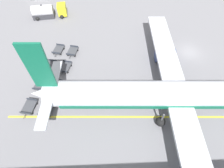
# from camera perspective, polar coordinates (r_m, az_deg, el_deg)

# --- Properties ---
(ground_plane) EXTENTS (500.00, 500.00, 0.00)m
(ground_plane) POSITION_cam_1_polar(r_m,az_deg,el_deg) (37.31, 23.82, 9.48)
(ground_plane) COLOR gray
(airplane) EXTENTS (38.93, 42.67, 12.19)m
(airplane) POSITION_cam_1_polar(r_m,az_deg,el_deg) (25.63, 22.94, -3.24)
(airplane) COLOR silver
(airplane) RESTS_ON ground_plane
(fuel_tanker_primary) EXTENTS (3.78, 7.87, 3.07)m
(fuel_tanker_primary) POSITION_cam_1_polar(r_m,az_deg,el_deg) (45.85, -20.33, 21.30)
(fuel_tanker_primary) COLOR yellow
(fuel_tanker_primary) RESTS_ON ground_plane
(baggage_dolly_row_near_col_a) EXTENTS (3.23, 2.13, 0.92)m
(baggage_dolly_row_near_col_a) POSITION_cam_1_polar(r_m,az_deg,el_deg) (35.54, -17.11, 10.62)
(baggage_dolly_row_near_col_a) COLOR #424449
(baggage_dolly_row_near_col_a) RESTS_ON ground_plane
(baggage_dolly_row_near_col_b) EXTENTS (3.23, 2.13, 0.92)m
(baggage_dolly_row_near_col_b) POSITION_cam_1_polar(r_m,az_deg,el_deg) (32.84, -19.51, 5.57)
(baggage_dolly_row_near_col_b) COLOR #424449
(baggage_dolly_row_near_col_b) RESTS_ON ground_plane
(baggage_dolly_row_near_col_c) EXTENTS (3.22, 2.07, 0.92)m
(baggage_dolly_row_near_col_c) POSITION_cam_1_polar(r_m,az_deg,el_deg) (30.61, -22.26, -0.10)
(baggage_dolly_row_near_col_c) COLOR #424449
(baggage_dolly_row_near_col_c) RESTS_ON ground_plane
(baggage_dolly_row_near_col_d) EXTENTS (3.22, 2.04, 0.92)m
(baggage_dolly_row_near_col_d) POSITION_cam_1_polar(r_m,az_deg,el_deg) (28.74, -25.43, -6.79)
(baggage_dolly_row_near_col_d) COLOR #424449
(baggage_dolly_row_near_col_d) RESTS_ON ground_plane
(baggage_dolly_row_mid_a_col_a) EXTENTS (3.23, 2.12, 0.92)m
(baggage_dolly_row_mid_a_col_a) POSITION_cam_1_polar(r_m,az_deg,el_deg) (34.52, -12.77, 10.35)
(baggage_dolly_row_mid_a_col_a) COLOR #424449
(baggage_dolly_row_mid_a_col_a) RESTS_ON ground_plane
(baggage_dolly_row_mid_a_col_b) EXTENTS (3.23, 2.18, 0.92)m
(baggage_dolly_row_mid_a_col_b) POSITION_cam_1_polar(r_m,az_deg,el_deg) (31.86, -15.02, 5.34)
(baggage_dolly_row_mid_a_col_b) COLOR #424449
(baggage_dolly_row_mid_a_col_b) RESTS_ON ground_plane
(baggage_dolly_row_mid_a_col_c) EXTENTS (3.21, 1.99, 0.92)m
(baggage_dolly_row_mid_a_col_c) POSITION_cam_1_polar(r_m,az_deg,el_deg) (29.44, -17.69, -0.84)
(baggage_dolly_row_mid_a_col_c) COLOR #424449
(baggage_dolly_row_mid_a_col_c) RESTS_ON ground_plane
(baggage_dolly_row_mid_a_col_d) EXTENTS (3.23, 2.14, 0.92)m
(baggage_dolly_row_mid_a_col_d) POSITION_cam_1_polar(r_m,az_deg,el_deg) (27.54, -20.54, -7.69)
(baggage_dolly_row_mid_a_col_d) COLOR #424449
(baggage_dolly_row_mid_a_col_d) RESTS_ON ground_plane
(stand_guidance_stripe) EXTENTS (1.55, 32.07, 0.01)m
(stand_guidance_stripe) POSITION_cam_1_polar(r_m,az_deg,el_deg) (25.77, 2.13, -10.67)
(stand_guidance_stripe) COLOR yellow
(stand_guidance_stripe) RESTS_ON ground_plane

